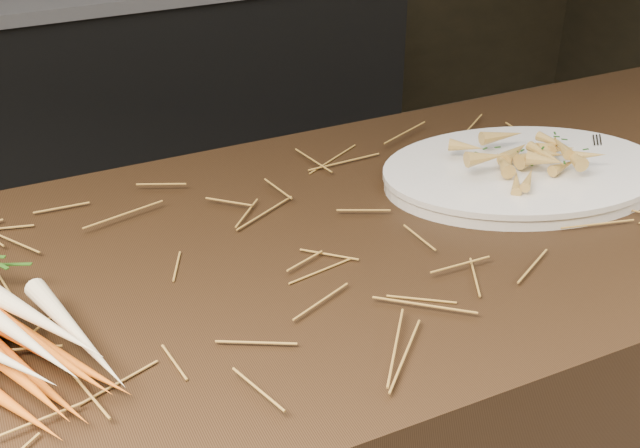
{
  "coord_description": "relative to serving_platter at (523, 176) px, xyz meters",
  "views": [
    {
      "loc": [
        -0.3,
        -0.54,
        1.48
      ],
      "look_at": [
        0.08,
        0.26,
        0.96
      ],
      "focal_mm": 45.0,
      "sensor_mm": 36.0,
      "label": 1
    }
  ],
  "objects": [
    {
      "name": "back_counter",
      "position": [
        -0.17,
        1.85,
        -0.49
      ],
      "size": [
        1.82,
        0.62,
        0.84
      ],
      "color": "black",
      "rests_on": "ground"
    },
    {
      "name": "straw_bedding",
      "position": [
        -0.47,
        -0.03,
        -0.0
      ],
      "size": [
        1.4,
        0.6,
        0.02
      ],
      "primitive_type": null,
      "color": "olive",
      "rests_on": "main_counter"
    },
    {
      "name": "serving_platter",
      "position": [
        0.0,
        0.0,
        0.0
      ],
      "size": [
        0.5,
        0.39,
        0.02
      ],
      "primitive_type": null,
      "rotation": [
        0.0,
        0.0,
        -0.25
      ],
      "color": "white",
      "rests_on": "main_counter"
    },
    {
      "name": "roasted_veg_heap",
      "position": [
        0.0,
        0.0,
        0.04
      ],
      "size": [
        0.25,
        0.2,
        0.05
      ],
      "primitive_type": null,
      "rotation": [
        0.0,
        0.0,
        -0.25
      ],
      "color": "#A8792F",
      "rests_on": "serving_platter"
    },
    {
      "name": "serving_fork",
      "position": [
        0.15,
        -0.06,
        0.01
      ],
      "size": [
        0.12,
        0.14,
        0.0
      ],
      "primitive_type": "cube",
      "rotation": [
        0.0,
        0.0,
        -0.68
      ],
      "color": "silver",
      "rests_on": "serving_platter"
    }
  ]
}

